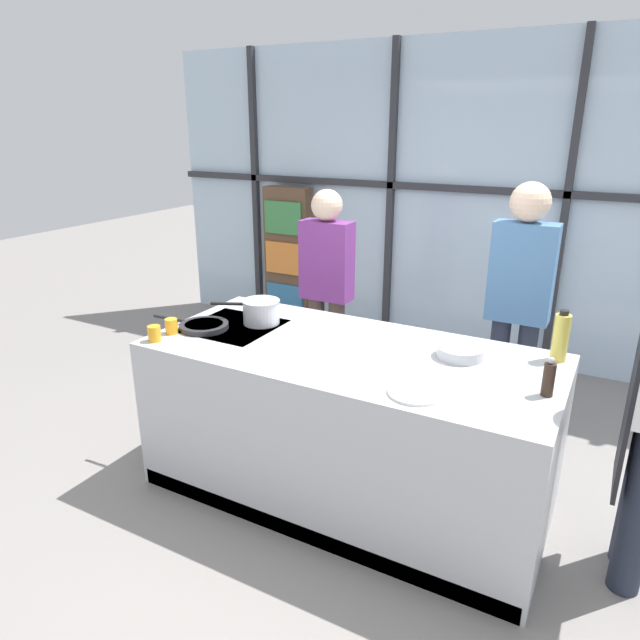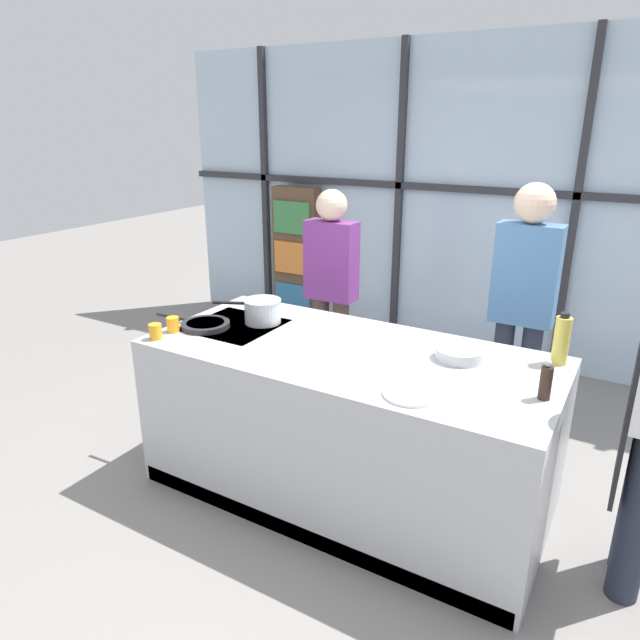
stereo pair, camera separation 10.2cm
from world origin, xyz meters
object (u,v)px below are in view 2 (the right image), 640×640
juice_glass_near (155,332)px  juice_glass_far (173,324)px  spectator_far_left (331,282)px  frying_pan (204,324)px  oil_bottle (561,340)px  white_plate (411,394)px  mixing_bowl (459,353)px  spectator_center_left (523,299)px  saucepan (262,310)px  pepper_grinder (546,382)px

juice_glass_near → juice_glass_far: bearing=90.0°
spectator_far_left → frying_pan: spectator_far_left is taller
oil_bottle → white_plate: bearing=-125.4°
juice_glass_far → mixing_bowl: bearing=16.2°
frying_pan → oil_bottle: size_ratio=1.93×
mixing_bowl → oil_bottle: oil_bottle is taller
mixing_bowl → juice_glass_near: bearing=-159.3°
spectator_center_left → saucepan: (-1.37, -0.93, -0.04)m
frying_pan → oil_bottle: 2.02m
spectator_far_left → saucepan: 0.93m
oil_bottle → pepper_grinder: 0.46m
juice_glass_near → juice_glass_far: (0.00, 0.14, 0.00)m
spectator_far_left → pepper_grinder: bearing=147.2°
white_plate → juice_glass_near: (-1.54, -0.07, 0.04)m
spectator_center_left → white_plate: (-0.19, -1.40, -0.11)m
saucepan → mixing_bowl: saucepan is taller
saucepan → oil_bottle: 1.72m
spectator_far_left → white_plate: spectator_far_left is taller
spectator_center_left → juice_glass_near: bearing=40.4°
spectator_far_left → saucepan: spectator_far_left is taller
juice_glass_far → pepper_grinder: bearing=5.8°
spectator_center_left → frying_pan: 2.01m
white_plate → frying_pan: bearing=171.3°
spectator_center_left → saucepan: spectator_center_left is taller
saucepan → juice_glass_far: saucepan is taller
juice_glass_far → oil_bottle: bearing=18.0°
frying_pan → spectator_far_left: bearing=79.3°
saucepan → mixing_bowl: bearing=2.8°
mixing_bowl → juice_glass_far: juice_glass_far is taller
white_plate → mixing_bowl: 0.53m
spectator_far_left → mixing_bowl: size_ratio=6.54×
juice_glass_far → white_plate: bearing=-2.4°
mixing_bowl → white_plate: bearing=-96.5°
spectator_far_left → juice_glass_far: bearing=76.1°
frying_pan → juice_glass_far: 0.19m
spectator_center_left → juice_glass_near: 2.27m
spectator_center_left → frying_pan: (-1.62, -1.18, -0.10)m
spectator_center_left → frying_pan: bearing=36.0°
spectator_far_left → frying_pan: 1.20m
frying_pan → mixing_bowl: (1.49, 0.31, 0.02)m
spectator_center_left → saucepan: size_ratio=4.34×
spectator_far_left → pepper_grinder: (1.74, -1.12, 0.05)m
juice_glass_far → spectator_center_left: bearing=37.6°
juice_glass_near → mixing_bowl: bearing=20.7°
spectator_center_left → pepper_grinder: (0.34, -1.12, -0.03)m
spectator_far_left → juice_glass_far: (-0.33, -1.33, 0.01)m
frying_pan → juice_glass_far: juice_glass_far is taller
spectator_center_left → mixing_bowl: (-0.13, -0.87, -0.08)m
spectator_far_left → oil_bottle: (1.73, -0.66, 0.10)m
mixing_bowl → oil_bottle: (0.46, 0.21, 0.10)m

